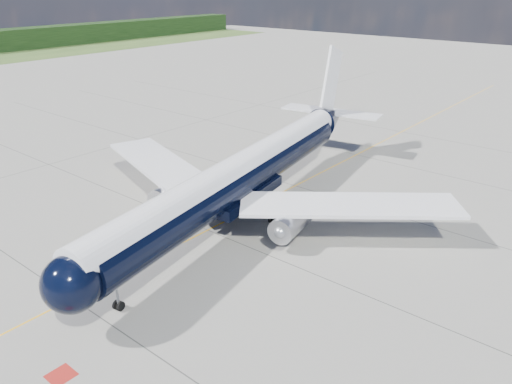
% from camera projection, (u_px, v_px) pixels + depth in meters
% --- Properties ---
extents(ground, '(320.00, 320.00, 0.00)m').
position_uv_depth(ground, '(318.00, 174.00, 63.73)').
color(ground, gray).
rests_on(ground, ground).
extents(taxiway_centerline, '(0.16, 160.00, 0.01)m').
position_uv_depth(taxiway_centerline, '(295.00, 186.00, 60.18)').
color(taxiway_centerline, '#FFB10D').
rests_on(taxiway_centerline, ground).
extents(red_marking, '(1.60, 1.60, 0.01)m').
position_uv_depth(red_marking, '(61.00, 375.00, 31.37)').
color(red_marking, maroon).
rests_on(red_marking, ground).
extents(main_airliner, '(42.27, 52.01, 15.10)m').
position_uv_depth(main_airliner, '(246.00, 173.00, 51.08)').
color(main_airliner, black).
rests_on(main_airliner, ground).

